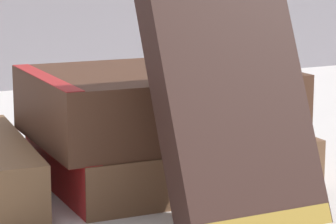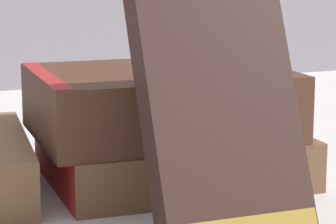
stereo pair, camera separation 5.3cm
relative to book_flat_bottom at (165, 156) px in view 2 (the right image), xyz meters
name	(u,v)px [view 2 (the right image)]	position (x,y,z in m)	size (l,w,h in m)	color
ground_plane	(166,185)	(-0.01, -0.02, -0.02)	(3.00, 3.00, 0.00)	silver
book_flat_bottom	(165,156)	(0.00, 0.00, 0.00)	(0.19, 0.15, 0.04)	brown
book_flat_top	(153,103)	(-0.01, 0.00, 0.04)	(0.19, 0.14, 0.05)	#4C2D1E
book_leaning_front	(220,115)	(-0.01, -0.12, 0.05)	(0.09, 0.08, 0.15)	#331E19
pocket_watch	(194,63)	(0.02, 0.00, 0.07)	(0.06, 0.06, 0.01)	silver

